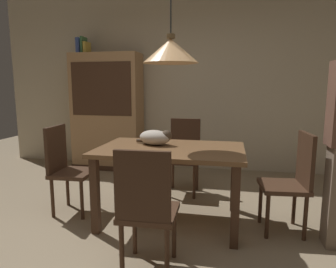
# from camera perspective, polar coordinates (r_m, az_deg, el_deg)

# --- Properties ---
(ground) EXTENTS (10.00, 10.00, 0.00)m
(ground) POSITION_cam_1_polar(r_m,az_deg,el_deg) (2.68, -4.58, -20.92)
(ground) COLOR #998466
(back_wall) EXTENTS (6.40, 0.10, 2.90)m
(back_wall) POSITION_cam_1_polar(r_m,az_deg,el_deg) (4.92, 4.03, 10.38)
(back_wall) COLOR beige
(back_wall) RESTS_ON ground
(dining_table) EXTENTS (1.40, 0.90, 0.75)m
(dining_table) POSITION_cam_1_polar(r_m,az_deg,el_deg) (2.92, 0.50, -4.55)
(dining_table) COLOR brown
(dining_table) RESTS_ON ground
(chair_near_front) EXTENTS (0.41, 0.41, 0.93)m
(chair_near_front) POSITION_cam_1_polar(r_m,az_deg,el_deg) (2.15, -4.14, -13.55)
(chair_near_front) COLOR #472D1E
(chair_near_front) RESTS_ON ground
(chair_left_side) EXTENTS (0.42, 0.42, 0.93)m
(chair_left_side) POSITION_cam_1_polar(r_m,az_deg,el_deg) (3.35, -18.87, -5.67)
(chair_left_side) COLOR #472D1E
(chair_left_side) RESTS_ON ground
(chair_far_back) EXTENTS (0.40, 0.40, 0.93)m
(chair_far_back) POSITION_cam_1_polar(r_m,az_deg,el_deg) (3.80, 3.09, -3.49)
(chair_far_back) COLOR #472D1E
(chair_far_back) RESTS_ON ground
(chair_right_side) EXTENTS (0.44, 0.44, 0.93)m
(chair_right_side) POSITION_cam_1_polar(r_m,az_deg,el_deg) (2.97, 22.62, -7.80)
(chair_right_side) COLOR #472D1E
(chair_right_side) RESTS_ON ground
(cat_sleeping) EXTENTS (0.41, 0.32, 0.16)m
(cat_sleeping) POSITION_cam_1_polar(r_m,az_deg,el_deg) (3.03, -2.36, -0.64)
(cat_sleeping) COLOR beige
(cat_sleeping) RESTS_ON dining_table
(pendant_lamp) EXTENTS (0.52, 0.52, 1.30)m
(pendant_lamp) POSITION_cam_1_polar(r_m,az_deg,el_deg) (2.86, 0.53, 15.61)
(pendant_lamp) COLOR #E0A86B
(hutch_bookcase) EXTENTS (1.12, 0.45, 1.85)m
(hutch_bookcase) POSITION_cam_1_polar(r_m,az_deg,el_deg) (4.96, -11.44, 3.73)
(hutch_bookcase) COLOR tan
(hutch_bookcase) RESTS_ON ground
(book_blue_wide) EXTENTS (0.06, 0.24, 0.24)m
(book_blue_wide) POSITION_cam_1_polar(r_m,az_deg,el_deg) (5.16, -16.31, 15.78)
(book_blue_wide) COLOR #384C93
(book_blue_wide) RESTS_ON hutch_bookcase
(book_green_slim) EXTENTS (0.03, 0.20, 0.26)m
(book_green_slim) POSITION_cam_1_polar(r_m,az_deg,el_deg) (5.14, -15.73, 15.95)
(book_green_slim) COLOR #427A4C
(book_green_slim) RESTS_ON hutch_bookcase
(book_yellow_short) EXTENTS (0.04, 0.20, 0.18)m
(book_yellow_short) POSITION_cam_1_polar(r_m,az_deg,el_deg) (5.11, -15.19, 15.56)
(book_yellow_short) COLOR gold
(book_yellow_short) RESTS_ON hutch_bookcase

